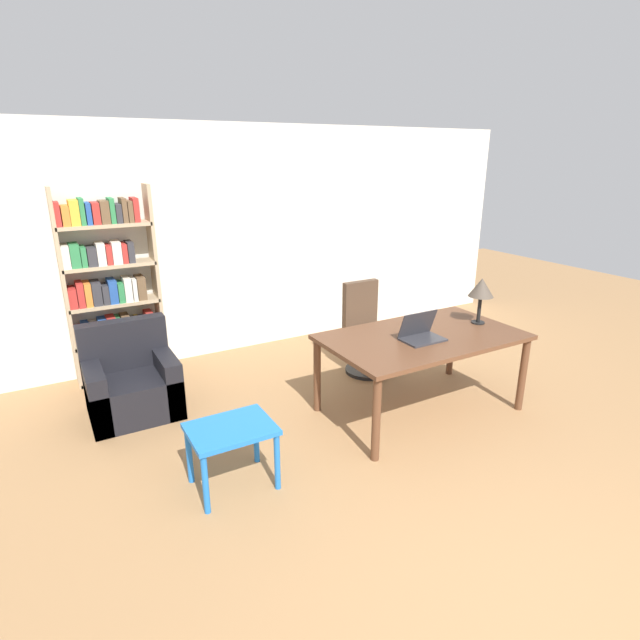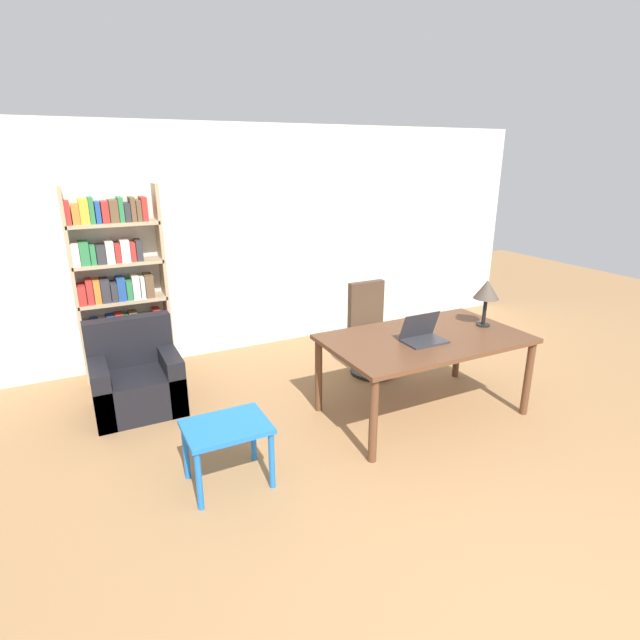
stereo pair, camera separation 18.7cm
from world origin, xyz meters
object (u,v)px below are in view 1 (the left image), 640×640
object	(u,v)px
bookshelf	(109,293)
table_lamp	(481,289)
desk	(422,343)
armchair	(132,385)
office_chair	(365,332)
laptop	(421,334)
side_table_blue	(231,437)

from	to	relation	value
bookshelf	table_lamp	bearing A→B (deg)	-35.95
table_lamp	bookshelf	world-z (taller)	bookshelf
desk	armchair	distance (m)	2.75
desk	office_chair	xyz separation A→B (m)	(0.08, 1.04, -0.23)
table_lamp	bookshelf	bearing A→B (deg)	144.05
laptop	side_table_blue	xyz separation A→B (m)	(-1.86, -0.14, -0.41)
side_table_blue	armchair	xyz separation A→B (m)	(-0.43, 1.52, -0.12)
side_table_blue	bookshelf	size ratio (longest dim) A/B	0.29
office_chair	bookshelf	bearing A→B (deg)	154.18
table_lamp	desk	bearing A→B (deg)	179.57
laptop	table_lamp	size ratio (longest dim) A/B	0.83
side_table_blue	armchair	size ratio (longest dim) A/B	0.70
desk	table_lamp	size ratio (longest dim) A/B	4.01
office_chair	armchair	size ratio (longest dim) A/B	1.18
armchair	bookshelf	size ratio (longest dim) A/B	0.42
bookshelf	side_table_blue	bearing A→B (deg)	-80.14
side_table_blue	table_lamp	bearing A→B (deg)	4.66
laptop	side_table_blue	size ratio (longest dim) A/B	0.63
bookshelf	laptop	bearing A→B (deg)	-45.24
armchair	desk	bearing A→B (deg)	-28.54
table_lamp	office_chair	xyz separation A→B (m)	(-0.61, 1.04, -0.65)
laptop	office_chair	size ratio (longest dim) A/B	0.37
desk	table_lamp	bearing A→B (deg)	-0.43
office_chair	armchair	xyz separation A→B (m)	(-2.48, 0.27, -0.18)
table_lamp	armchair	xyz separation A→B (m)	(-3.09, 1.31, -0.83)
office_chair	bookshelf	distance (m)	2.79
table_lamp	armchair	bearing A→B (deg)	157.09
laptop	bookshelf	xyz separation A→B (m)	(-2.29, 2.31, 0.14)
side_table_blue	bookshelf	xyz separation A→B (m)	(-0.43, 2.45, 0.56)
side_table_blue	office_chair	bearing A→B (deg)	31.62
desk	office_chair	distance (m)	1.06
office_chair	bookshelf	world-z (taller)	bookshelf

